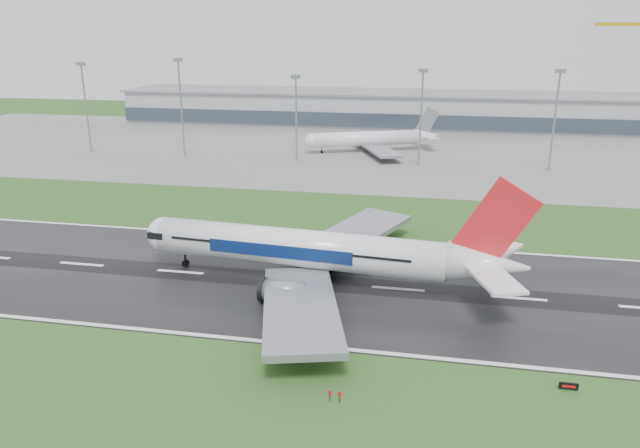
# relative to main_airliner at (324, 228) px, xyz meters

# --- Properties ---
(ground) EXTENTS (520.00, 520.00, 0.00)m
(ground) POSITION_rel_main_airliner_xyz_m (-6.84, -0.44, -10.15)
(ground) COLOR #24491A
(ground) RESTS_ON ground
(runway) EXTENTS (400.00, 45.00, 0.10)m
(runway) POSITION_rel_main_airliner_xyz_m (-6.84, -0.44, -10.10)
(runway) COLOR black
(runway) RESTS_ON ground
(apron) EXTENTS (400.00, 130.00, 0.08)m
(apron) POSITION_rel_main_airliner_xyz_m (-6.84, 124.56, -10.11)
(apron) COLOR slate
(apron) RESTS_ON ground
(terminal) EXTENTS (240.00, 36.00, 15.00)m
(terminal) POSITION_rel_main_airliner_xyz_m (-6.84, 184.56, -2.65)
(terminal) COLOR gray
(terminal) RESTS_ON ground
(main_airliner) EXTENTS (73.49, 70.54, 20.11)m
(main_airliner) POSITION_rel_main_airliner_xyz_m (0.00, 0.00, 0.00)
(main_airliner) COLOR silver
(main_airliner) RESTS_ON runway
(parked_airliner) EXTENTS (66.39, 64.49, 15.17)m
(parked_airliner) POSITION_rel_main_airliner_xyz_m (-4.98, 120.92, -2.49)
(parked_airliner) COLOR white
(parked_airliner) RESTS_ON apron
(runway_sign) EXTENTS (2.26, 0.97, 1.04)m
(runway_sign) POSITION_rel_main_airliner_xyz_m (35.82, -26.63, -9.63)
(runway_sign) COLOR black
(runway_sign) RESTS_ON ground
(floodmast_0) EXTENTS (0.64, 0.64, 30.88)m
(floodmast_0) POSITION_rel_main_airliner_xyz_m (-105.23, 99.56, 5.28)
(floodmast_0) COLOR gray
(floodmast_0) RESTS_ON ground
(floodmast_1) EXTENTS (0.64, 0.64, 32.56)m
(floodmast_1) POSITION_rel_main_airliner_xyz_m (-68.80, 99.56, 6.12)
(floodmast_1) COLOR gray
(floodmast_1) RESTS_ON ground
(floodmast_2) EXTENTS (0.64, 0.64, 27.52)m
(floodmast_2) POSITION_rel_main_airliner_xyz_m (-27.90, 99.56, 3.61)
(floodmast_2) COLOR gray
(floodmast_2) RESTS_ON ground
(floodmast_3) EXTENTS (0.64, 0.64, 29.99)m
(floodmast_3) POSITION_rel_main_airliner_xyz_m (13.41, 99.56, 4.84)
(floodmast_3) COLOR gray
(floodmast_3) RESTS_ON ground
(floodmast_4) EXTENTS (0.64, 0.64, 30.30)m
(floodmast_4) POSITION_rel_main_airliner_xyz_m (54.35, 99.56, 4.99)
(floodmast_4) COLOR gray
(floodmast_4) RESTS_ON ground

